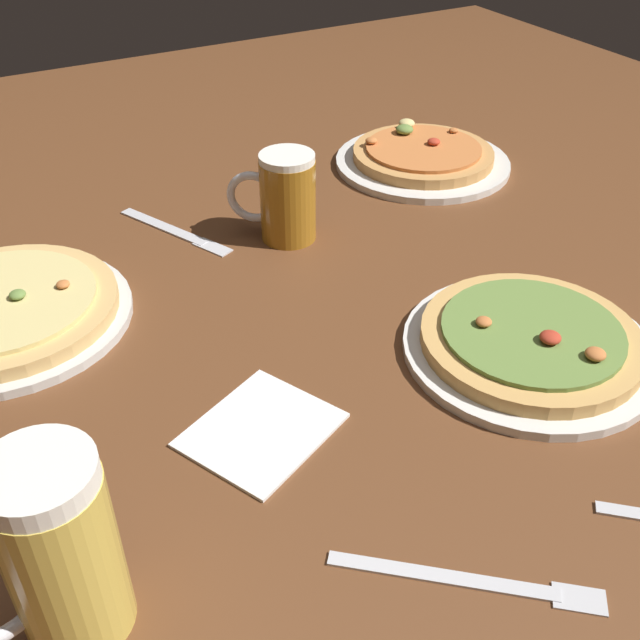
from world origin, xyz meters
name	(u,v)px	position (x,y,z in m)	size (l,w,h in m)	color
ground_plane	(320,343)	(0.00, 0.00, -0.01)	(2.40, 2.40, 0.03)	brown
pizza_plate_near	(530,342)	(0.20, -0.15, 0.02)	(0.30, 0.30, 0.05)	silver
pizza_plate_far	(422,157)	(0.39, 0.34, 0.02)	(0.30, 0.30, 0.05)	silver
pizza_plate_side	(4,310)	(-0.33, 0.21, 0.02)	(0.31, 0.31, 0.05)	silver
beer_mug_dark	(285,197)	(0.07, 0.23, 0.06)	(0.11, 0.11, 0.13)	#9E6619
beer_mug_amber	(55,554)	(-0.36, -0.24, 0.09)	(0.15, 0.09, 0.18)	gold
napkin_folded	(261,428)	(-0.14, -0.12, 0.00)	(0.15, 0.13, 0.01)	white
knife_right	(175,231)	(-0.07, 0.33, 0.00)	(0.11, 0.21, 0.01)	silver
fork_spare	(472,580)	(-0.06, -0.37, 0.00)	(0.19, 0.17, 0.01)	silver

